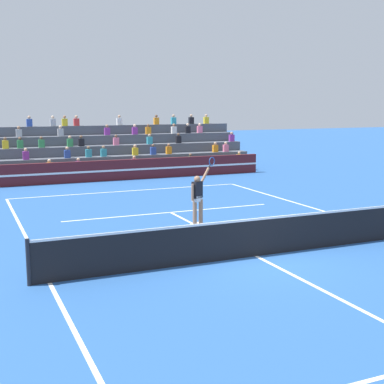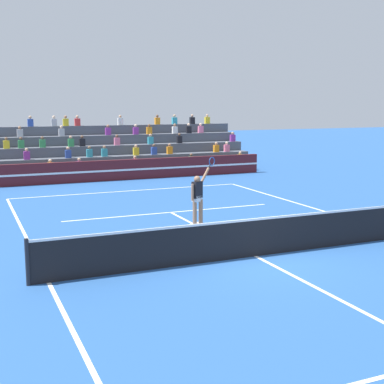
# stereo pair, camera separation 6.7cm
# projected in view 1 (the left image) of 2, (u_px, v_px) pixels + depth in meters

# --- Properties ---
(ground_plane) EXTENTS (120.00, 120.00, 0.00)m
(ground_plane) POSITION_uv_depth(u_px,v_px,m) (256.00, 256.00, 14.53)
(ground_plane) COLOR #285699
(court_lines) EXTENTS (11.10, 23.90, 0.01)m
(court_lines) POSITION_uv_depth(u_px,v_px,m) (256.00, 256.00, 14.53)
(court_lines) COLOR white
(court_lines) RESTS_ON ground
(tennis_net) EXTENTS (12.00, 0.10, 1.10)m
(tennis_net) POSITION_uv_depth(u_px,v_px,m) (256.00, 237.00, 14.44)
(tennis_net) COLOR black
(tennis_net) RESTS_ON ground
(sponsor_banner_wall) EXTENTS (18.00, 0.26, 1.10)m
(sponsor_banner_wall) POSITION_uv_depth(u_px,v_px,m) (108.00, 171.00, 28.55)
(sponsor_banner_wall) COLOR #51191E
(sponsor_banner_wall) RESTS_ON ground
(bleacher_stand) EXTENTS (18.89, 4.75, 3.38)m
(bleacher_stand) POSITION_uv_depth(u_px,v_px,m) (92.00, 155.00, 31.91)
(bleacher_stand) COLOR #4C515B
(bleacher_stand) RESTS_ON ground
(tennis_player) EXTENTS (1.17, 0.63, 2.35)m
(tennis_player) POSITION_uv_depth(u_px,v_px,m) (198.00, 197.00, 18.00)
(tennis_player) COLOR #9E7051
(tennis_player) RESTS_ON ground
(tennis_ball) EXTENTS (0.07, 0.07, 0.07)m
(tennis_ball) POSITION_uv_depth(u_px,v_px,m) (237.00, 229.00, 17.53)
(tennis_ball) COLOR #C6DB33
(tennis_ball) RESTS_ON ground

